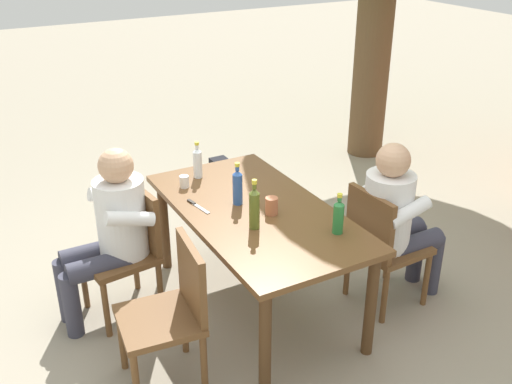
# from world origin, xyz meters

# --- Properties ---
(ground_plane) EXTENTS (24.00, 24.00, 0.00)m
(ground_plane) POSITION_xyz_m (0.00, 0.00, 0.00)
(ground_plane) COLOR gray
(dining_table) EXTENTS (1.68, 0.89, 0.75)m
(dining_table) POSITION_xyz_m (0.00, 0.00, 0.66)
(dining_table) COLOR brown
(dining_table) RESTS_ON ground_plane
(chair_far_right) EXTENTS (0.46, 0.46, 0.87)m
(chair_far_right) POSITION_xyz_m (0.38, 0.74, 0.49)
(chair_far_right) COLOR brown
(chair_far_right) RESTS_ON ground_plane
(chair_near_left) EXTENTS (0.49, 0.49, 0.87)m
(chair_near_left) POSITION_xyz_m (-0.39, -0.74, 0.49)
(chair_near_left) COLOR brown
(chair_near_left) RESTS_ON ground_plane
(chair_near_right) EXTENTS (0.48, 0.48, 0.87)m
(chair_near_right) POSITION_xyz_m (0.39, -0.74, 0.49)
(chair_near_right) COLOR brown
(chair_near_right) RESTS_ON ground_plane
(person_in_white_shirt) EXTENTS (0.47, 0.61, 1.18)m
(person_in_white_shirt) POSITION_xyz_m (0.38, 0.85, 0.66)
(person_in_white_shirt) COLOR white
(person_in_white_shirt) RESTS_ON ground_plane
(person_in_plaid_shirt) EXTENTS (0.47, 0.61, 1.18)m
(person_in_plaid_shirt) POSITION_xyz_m (-0.38, -0.85, 0.66)
(person_in_plaid_shirt) COLOR white
(person_in_plaid_shirt) RESTS_ON ground_plane
(bottle_olive) EXTENTS (0.06, 0.06, 0.32)m
(bottle_olive) POSITION_xyz_m (0.21, -0.13, 0.89)
(bottle_olive) COLOR #566623
(bottle_olive) RESTS_ON dining_table
(bottle_green) EXTENTS (0.06, 0.06, 0.26)m
(bottle_green) POSITION_xyz_m (0.50, 0.27, 0.86)
(bottle_green) COLOR #287A38
(bottle_green) RESTS_ON dining_table
(bottle_clear) EXTENTS (0.06, 0.06, 0.27)m
(bottle_clear) POSITION_xyz_m (-0.64, -0.12, 0.87)
(bottle_clear) COLOR white
(bottle_clear) RESTS_ON dining_table
(bottle_blue) EXTENTS (0.06, 0.06, 0.29)m
(bottle_blue) POSITION_xyz_m (-0.12, -0.07, 0.87)
(bottle_blue) COLOR #2D56A3
(bottle_blue) RESTS_ON dining_table
(cup_terracotta) EXTENTS (0.08, 0.08, 0.11)m
(cup_terracotta) POSITION_xyz_m (0.11, 0.05, 0.81)
(cup_terracotta) COLOR #BC6B47
(cup_terracotta) RESTS_ON dining_table
(cup_white) EXTENTS (0.06, 0.06, 0.08)m
(cup_white) POSITION_xyz_m (-0.53, -0.27, 0.79)
(cup_white) COLOR white
(cup_white) RESTS_ON dining_table
(table_knife) EXTENTS (0.24, 0.06, 0.01)m
(table_knife) POSITION_xyz_m (-0.22, -0.32, 0.75)
(table_knife) COLOR silver
(table_knife) RESTS_ON dining_table
(backpack_by_near_side) EXTENTS (0.33, 0.21, 0.48)m
(backpack_by_near_side) POSITION_xyz_m (-1.38, 0.43, 0.23)
(backpack_by_near_side) COLOR black
(backpack_by_near_side) RESTS_ON ground_plane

